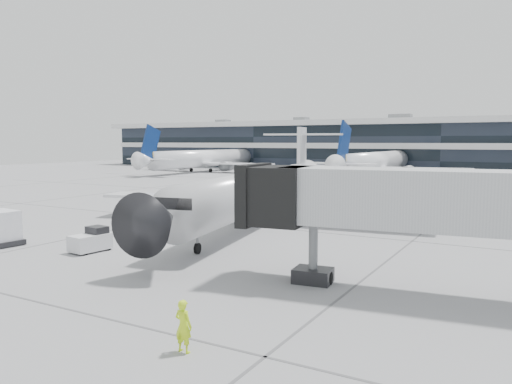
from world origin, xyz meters
The scene contains 11 objects.
ground centered at (0.00, 0.00, 0.00)m, with size 220.00×220.00×0.00m, color gray.
terminal centered at (0.00, 82.00, 5.00)m, with size 170.00×22.00×10.00m, color black.
bg_jet_left centered at (-45.00, 55.00, 0.00)m, with size 32.00×40.00×9.60m, color white, non-canonical shape.
bg_jet_center centered at (-8.00, 55.00, 0.00)m, with size 32.00×40.00×9.60m, color white, non-canonical shape.
regional_jet centered at (-2.19, 1.81, 2.70)m, with size 27.37×34.12×7.92m.
jet_bridge centered at (14.27, -11.20, 4.00)m, with size 17.09×5.21×5.48m.
ramp_worker centered at (7.66, -20.92, 0.83)m, with size 0.61×0.40×1.66m, color #CDFA1A.
baggage_tug centered at (-5.77, -12.35, 0.64)m, with size 1.59×2.39×1.43m.
cargo_uld centered at (-12.13, -13.85, 1.06)m, with size 2.77×2.16×2.12m.
traffic_cone centered at (-11.20, 4.00, 0.30)m, with size 0.50×0.50×0.64m.
far_tug centered at (-15.20, 35.06, 0.63)m, with size 2.08×2.54×1.40m.
Camera 1 is at (16.85, -32.66, 6.45)m, focal length 35.00 mm.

